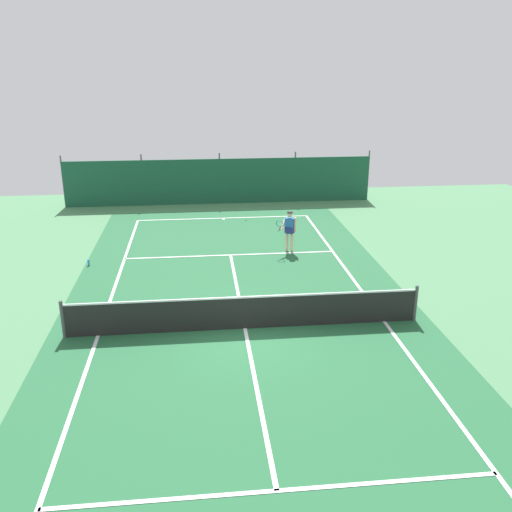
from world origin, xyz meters
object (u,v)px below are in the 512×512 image
parked_car (264,176)px  water_bottle (89,263)px  tennis_net (245,312)px  tennis_player (289,228)px  tennis_ball_near_player (246,220)px

parked_car → water_bottle: parked_car is taller
tennis_net → water_bottle: bearing=132.7°
tennis_player → water_bottle: bearing=33.1°
tennis_net → tennis_ball_near_player: (1.06, 11.40, -0.48)m
parked_car → tennis_player: bearing=83.3°
tennis_net → tennis_player: size_ratio=6.17×
tennis_ball_near_player → water_bottle: size_ratio=0.28×
parked_car → tennis_net: bearing=76.6°
tennis_net → parked_car: 18.34m
tennis_player → water_bottle: (-7.73, -0.83, -0.84)m
tennis_ball_near_player → tennis_player: bearing=-74.6°
tennis_net → tennis_ball_near_player: 11.46m
tennis_net → tennis_ball_near_player: size_ratio=153.33×
tennis_ball_near_player → parked_car: size_ratio=0.02×
tennis_player → tennis_ball_near_player: tennis_player is taller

